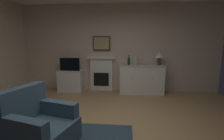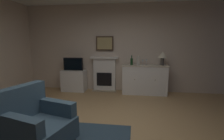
{
  "view_description": "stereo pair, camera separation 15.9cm",
  "coord_description": "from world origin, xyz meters",
  "px_view_note": "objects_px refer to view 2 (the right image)",
  "views": [
    {
      "loc": [
        0.28,
        -2.56,
        1.53
      ],
      "look_at": [
        -0.01,
        0.7,
        1.0
      ],
      "focal_mm": 26.65,
      "sensor_mm": 36.0,
      "label": 1
    },
    {
      "loc": [
        0.44,
        -2.54,
        1.53
      ],
      "look_at": [
        -0.01,
        0.7,
        1.0
      ],
      "focal_mm": 26.65,
      "sensor_mm": 36.0,
      "label": 2
    }
  ],
  "objects_px": {
    "sideboard_cabinet": "(144,79)",
    "table_lamp": "(163,56)",
    "vase_decorative": "(138,60)",
    "wine_glass_left": "(143,61)",
    "wine_bottle": "(132,61)",
    "framed_picture": "(105,43)",
    "wine_glass_center": "(146,61)",
    "tv_cabinet": "(74,80)",
    "tv_set": "(73,64)",
    "armchair": "(37,124)",
    "fireplace_unit": "(105,74)"
  },
  "relations": [
    {
      "from": "wine_glass_left",
      "to": "armchair",
      "type": "xyz_separation_m",
      "value": [
        -1.62,
        -2.88,
        -0.62
      ]
    },
    {
      "from": "table_lamp",
      "to": "armchair",
      "type": "distance_m",
      "value": 3.74
    },
    {
      "from": "wine_glass_left",
      "to": "wine_bottle",
      "type": "bearing_deg",
      "value": 178.27
    },
    {
      "from": "wine_glass_center",
      "to": "tv_set",
      "type": "distance_m",
      "value": 2.28
    },
    {
      "from": "sideboard_cabinet",
      "to": "tv_cabinet",
      "type": "distance_m",
      "value": 2.23
    },
    {
      "from": "framed_picture",
      "to": "wine_glass_center",
      "type": "height_order",
      "value": "framed_picture"
    },
    {
      "from": "fireplace_unit",
      "to": "wine_glass_left",
      "type": "relative_size",
      "value": 6.67
    },
    {
      "from": "tv_set",
      "to": "armchair",
      "type": "bearing_deg",
      "value": -79.42
    },
    {
      "from": "wine_glass_center",
      "to": "armchair",
      "type": "xyz_separation_m",
      "value": [
        -1.73,
        -2.97,
        -0.62
      ]
    },
    {
      "from": "framed_picture",
      "to": "tv_set",
      "type": "distance_m",
      "value": 1.19
    },
    {
      "from": "fireplace_unit",
      "to": "vase_decorative",
      "type": "bearing_deg",
      "value": -12.11
    },
    {
      "from": "wine_glass_center",
      "to": "tv_cabinet",
      "type": "distance_m",
      "value": 2.37
    },
    {
      "from": "sideboard_cabinet",
      "to": "wine_glass_center",
      "type": "xyz_separation_m",
      "value": [
        0.04,
        0.04,
        0.56
      ]
    },
    {
      "from": "wine_bottle",
      "to": "wine_glass_left",
      "type": "bearing_deg",
      "value": -1.73
    },
    {
      "from": "tv_cabinet",
      "to": "table_lamp",
      "type": "bearing_deg",
      "value": -0.31
    },
    {
      "from": "sideboard_cabinet",
      "to": "wine_bottle",
      "type": "relative_size",
      "value": 4.63
    },
    {
      "from": "wine_glass_left",
      "to": "tv_cabinet",
      "type": "bearing_deg",
      "value": 178.23
    },
    {
      "from": "wine_glass_left",
      "to": "vase_decorative",
      "type": "xyz_separation_m",
      "value": [
        -0.13,
        0.0,
        0.02
      ]
    },
    {
      "from": "vase_decorative",
      "to": "tv_cabinet",
      "type": "relative_size",
      "value": 0.38
    },
    {
      "from": "vase_decorative",
      "to": "table_lamp",
      "type": "bearing_deg",
      "value": 4.11
    },
    {
      "from": "table_lamp",
      "to": "wine_bottle",
      "type": "distance_m",
      "value": 0.91
    },
    {
      "from": "framed_picture",
      "to": "wine_glass_center",
      "type": "xyz_separation_m",
      "value": [
        1.3,
        -0.19,
        -0.52
      ]
    },
    {
      "from": "sideboard_cabinet",
      "to": "table_lamp",
      "type": "distance_m",
      "value": 0.88
    },
    {
      "from": "tv_set",
      "to": "tv_cabinet",
      "type": "bearing_deg",
      "value": 90.0
    },
    {
      "from": "fireplace_unit",
      "to": "armchair",
      "type": "distance_m",
      "value": 3.15
    },
    {
      "from": "armchair",
      "to": "wine_glass_left",
      "type": "bearing_deg",
      "value": 60.7
    },
    {
      "from": "vase_decorative",
      "to": "armchair",
      "type": "distance_m",
      "value": 3.31
    },
    {
      "from": "vase_decorative",
      "to": "wine_glass_center",
      "type": "bearing_deg",
      "value": 19.42
    },
    {
      "from": "wine_bottle",
      "to": "wine_glass_center",
      "type": "xyz_separation_m",
      "value": [
        0.44,
        0.08,
        0.01
      ]
    },
    {
      "from": "wine_bottle",
      "to": "armchair",
      "type": "relative_size",
      "value": 0.3
    },
    {
      "from": "table_lamp",
      "to": "vase_decorative",
      "type": "height_order",
      "value": "table_lamp"
    },
    {
      "from": "wine_glass_center",
      "to": "tv_cabinet",
      "type": "relative_size",
      "value": 0.22
    },
    {
      "from": "vase_decorative",
      "to": "sideboard_cabinet",
      "type": "bearing_deg",
      "value": 14.25
    },
    {
      "from": "framed_picture",
      "to": "sideboard_cabinet",
      "type": "distance_m",
      "value": 1.67
    },
    {
      "from": "sideboard_cabinet",
      "to": "table_lamp",
      "type": "xyz_separation_m",
      "value": [
        0.5,
        0.0,
        0.72
      ]
    },
    {
      "from": "sideboard_cabinet",
      "to": "armchair",
      "type": "height_order",
      "value": "armchair"
    },
    {
      "from": "wine_bottle",
      "to": "wine_glass_center",
      "type": "relative_size",
      "value": 1.76
    },
    {
      "from": "table_lamp",
      "to": "wine_glass_center",
      "type": "bearing_deg",
      "value": 175.59
    },
    {
      "from": "wine_glass_left",
      "to": "wine_glass_center",
      "type": "height_order",
      "value": "same"
    },
    {
      "from": "fireplace_unit",
      "to": "tv_cabinet",
      "type": "xyz_separation_m",
      "value": [
        -0.97,
        -0.16,
        -0.21
      ]
    },
    {
      "from": "framed_picture",
      "to": "vase_decorative",
      "type": "height_order",
      "value": "framed_picture"
    },
    {
      "from": "framed_picture",
      "to": "sideboard_cabinet",
      "type": "bearing_deg",
      "value": -10.04
    },
    {
      "from": "vase_decorative",
      "to": "wine_glass_left",
      "type": "bearing_deg",
      "value": -0.77
    },
    {
      "from": "wine_bottle",
      "to": "vase_decorative",
      "type": "relative_size",
      "value": 1.03
    },
    {
      "from": "fireplace_unit",
      "to": "tv_cabinet",
      "type": "height_order",
      "value": "fireplace_unit"
    },
    {
      "from": "wine_bottle",
      "to": "tv_set",
      "type": "xyz_separation_m",
      "value": [
        -1.84,
        0.03,
        -0.11
      ]
    },
    {
      "from": "vase_decorative",
      "to": "tv_cabinet",
      "type": "height_order",
      "value": "vase_decorative"
    },
    {
      "from": "sideboard_cabinet",
      "to": "vase_decorative",
      "type": "height_order",
      "value": "vase_decorative"
    },
    {
      "from": "table_lamp",
      "to": "tv_cabinet",
      "type": "xyz_separation_m",
      "value": [
        -2.73,
        0.02,
        -0.82
      ]
    },
    {
      "from": "wine_glass_center",
      "to": "vase_decorative",
      "type": "distance_m",
      "value": 0.26
    }
  ]
}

